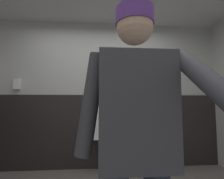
{
  "coord_description": "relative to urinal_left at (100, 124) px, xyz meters",
  "views": [
    {
      "loc": [
        -0.03,
        -1.43,
        1.13
      ],
      "look_at": [
        0.08,
        0.07,
        1.25
      ],
      "focal_mm": 26.3,
      "sensor_mm": 36.0,
      "label": 1
    }
  ],
  "objects": [
    {
      "name": "wainscot_band_back",
      "position": [
        0.02,
        0.14,
        -0.14
      ],
      "size": [
        4.28,
        0.03,
        1.27
      ],
      "primitive_type": "cube",
      "color": "black",
      "rests_on": "ground_plane"
    },
    {
      "name": "wall_back",
      "position": [
        0.02,
        0.22,
        0.52
      ],
      "size": [
        4.88,
        0.12,
        2.6
      ],
      "primitive_type": "cube",
      "color": "#B2B2AD",
      "rests_on": "ground_plane"
    },
    {
      "name": "urinal_left",
      "position": [
        0.0,
        0.0,
        0.0
      ],
      "size": [
        0.4,
        0.34,
        1.24
      ],
      "color": "white",
      "rests_on": "ground_plane"
    },
    {
      "name": "soap_dispenser",
      "position": [
        -1.43,
        0.12,
        0.67
      ],
      "size": [
        0.1,
        0.07,
        0.18
      ],
      "primitive_type": "cube",
      "color": "silver"
    },
    {
      "name": "person",
      "position": [
        0.18,
        -1.91,
        0.19
      ],
      "size": [
        0.62,
        0.6,
        1.67
      ],
      "color": "#2D3342",
      "rests_on": "ground_plane"
    },
    {
      "name": "privacy_divider_panel",
      "position": [
        0.38,
        -0.07,
        0.17
      ],
      "size": [
        0.04,
        0.4,
        0.9
      ],
      "primitive_type": "cube",
      "color": "#4C4C51"
    },
    {
      "name": "urinal_middle",
      "position": [
        0.75,
        0.0,
        0.0
      ],
      "size": [
        0.4,
        0.34,
        1.24
      ],
      "color": "white",
      "rests_on": "ground_plane"
    }
  ]
}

